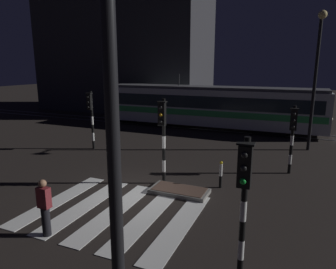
# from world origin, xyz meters

# --- Properties ---
(ground_plane) EXTENTS (120.00, 120.00, 0.00)m
(ground_plane) POSITION_xyz_m (0.00, 0.00, 0.00)
(ground_plane) COLOR black
(rail_near) EXTENTS (80.00, 0.12, 0.03)m
(rail_near) POSITION_xyz_m (0.00, 12.57, 0.01)
(rail_near) COLOR #59595E
(rail_near) RESTS_ON ground
(rail_far) EXTENTS (80.00, 0.12, 0.03)m
(rail_far) POSITION_xyz_m (0.00, 14.01, 0.01)
(rail_far) COLOR #59595E
(rail_far) RESTS_ON ground
(crosswalk_zebra) EXTENTS (5.42, 4.60, 0.02)m
(crosswalk_zebra) POSITION_xyz_m (0.00, -1.53, 0.01)
(crosswalk_zebra) COLOR silver
(crosswalk_zebra) RESTS_ON ground
(traffic_island) EXTENTS (2.22, 1.08, 0.18)m
(traffic_island) POSITION_xyz_m (1.46, 0.75, 0.09)
(traffic_island) COLOR slate
(traffic_island) RESTS_ON ground
(traffic_light_corner_far_left) EXTENTS (0.36, 0.42, 3.38)m
(traffic_light_corner_far_left) POSITION_xyz_m (-5.52, 4.67, 2.23)
(traffic_light_corner_far_left) COLOR black
(traffic_light_corner_far_left) RESTS_ON ground
(traffic_light_corner_far_right) EXTENTS (0.36, 0.42, 3.09)m
(traffic_light_corner_far_right) POSITION_xyz_m (5.24, 4.69, 2.04)
(traffic_light_corner_far_right) COLOR black
(traffic_light_corner_far_right) RESTS_ON ground
(traffic_light_corner_near_right) EXTENTS (0.36, 0.42, 3.34)m
(traffic_light_corner_near_right) POSITION_xyz_m (4.46, -3.26, 2.20)
(traffic_light_corner_near_right) COLOR black
(traffic_light_corner_near_right) RESTS_ON ground
(traffic_light_median_centre) EXTENTS (0.36, 0.42, 3.53)m
(traffic_light_median_centre) POSITION_xyz_m (0.50, 1.34, 2.33)
(traffic_light_median_centre) COLOR black
(traffic_light_median_centre) RESTS_ON ground
(street_lamp_near_kerb) EXTENTS (0.44, 1.21, 7.65)m
(street_lamp_near_kerb) POSITION_xyz_m (3.25, -6.54, 4.81)
(street_lamp_near_kerb) COLOR black
(street_lamp_near_kerb) RESTS_ON ground
(street_lamp_trackside_right) EXTENTS (0.44, 1.21, 7.51)m
(street_lamp_trackside_right) POSITION_xyz_m (6.10, 9.21, 4.74)
(street_lamp_trackside_right) COLOR black
(street_lamp_trackside_right) RESTS_ON ground
(tram) EXTENTS (16.92, 2.58, 4.15)m
(tram) POSITION_xyz_m (-0.96, 13.29, 1.75)
(tram) COLOR silver
(tram) RESTS_ON ground
(pedestrian_waiting_at_kerb) EXTENTS (0.36, 0.24, 1.71)m
(pedestrian_waiting_at_kerb) POSITION_xyz_m (-0.95, -3.57, 0.88)
(pedestrian_waiting_at_kerb) COLOR black
(pedestrian_waiting_at_kerb) RESTS_ON ground
(bollard_island_edge) EXTENTS (0.12, 0.12, 1.11)m
(bollard_island_edge) POSITION_xyz_m (2.77, 1.89, 0.56)
(bollard_island_edge) COLOR black
(bollard_island_edge) RESTS_ON ground
(building_backdrop) EXTENTS (17.89, 8.00, 13.82)m
(building_backdrop) POSITION_xyz_m (-12.52, 20.16, 6.91)
(building_backdrop) COLOR #2D2D33
(building_backdrop) RESTS_ON ground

